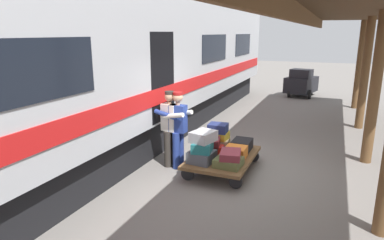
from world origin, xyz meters
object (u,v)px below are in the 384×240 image
Objects in this scene: suitcase_orange_carryall at (236,152)px; porter_in_overalls at (177,127)px; train_car at (108,70)px; suitcase_black_hardshell at (242,145)px; suitcase_navy_fabric at (218,128)px; suitcase_gray_aluminum at (203,136)px; suitcase_teal_softside at (203,146)px; suitcase_yellow_case at (219,135)px; suitcase_maroon_trunk at (211,143)px; suitcase_olive_duffel at (228,162)px; suitcase_burgundy_valise at (230,155)px; suitcase_slate_roller at (202,157)px; porter_by_door at (171,126)px; baggage_tug at (301,83)px; suitcase_red_plastic at (210,150)px; luggage_cart at (223,158)px; suitcase_cream_canvas at (218,142)px.

suitcase_orange_carryall is 0.26× the size of porter_in_overalls.
train_car is 46.21× the size of suitcase_orange_carryall.
suitcase_black_hardshell is 1.29× the size of suitcase_navy_fabric.
suitcase_teal_softside is at bearing 57.64° from suitcase_gray_aluminum.
suitcase_maroon_trunk is at bearing 86.54° from suitcase_yellow_case.
suitcase_teal_softside is (0.57, 0.50, 0.22)m from suitcase_orange_carryall.
suitcase_burgundy_valise is at bearing -143.91° from suitcase_olive_duffel.
suitcase_orange_carryall is 0.89× the size of suitcase_slate_roller.
suitcase_burgundy_valise is at bearing 178.03° from suitcase_gray_aluminum.
suitcase_teal_softside is 0.32× the size of porter_by_door.
suitcase_yellow_case is at bearing -143.76° from porter_by_door.
suitcase_yellow_case is 9.53m from baggage_tug.
train_car reaches higher than suitcase_orange_carryall.
suitcase_red_plastic is at bearing 176.12° from train_car.
suitcase_olive_duffel is (-0.29, 0.53, 0.13)m from luggage_cart.
suitcase_cream_canvas reaches higher than luggage_cart.
suitcase_slate_roller is at bearing 90.00° from suitcase_red_plastic.
suitcase_maroon_trunk is (-0.01, -0.54, 0.14)m from suitcase_slate_roller.
suitcase_cream_canvas is 1.05m from suitcase_teal_softside.
porter_in_overalls is (0.71, 0.19, 0.50)m from suitcase_red_plastic.
suitcase_gray_aluminum reaches higher than suitcase_maroon_trunk.
suitcase_teal_softside reaches higher than suitcase_orange_carryall.
suitcase_navy_fabric reaches higher than suitcase_burgundy_valise.
baggage_tug is at bearing -95.76° from suitcase_cream_canvas.
suitcase_yellow_case is 0.21× the size of baggage_tug.
luggage_cart is 3.47× the size of suitcase_red_plastic.
luggage_cart is 4.54× the size of suitcase_navy_fabric.
suitcase_black_hardshell is 0.28× the size of baggage_tug.
suitcase_cream_canvas is at bearing -59.82° from suitcase_burgundy_valise.
suitcase_yellow_case is (0.53, -0.49, 0.17)m from suitcase_orange_carryall.
suitcase_slate_roller is 0.99× the size of suitcase_gray_aluminum.
suitcase_olive_duffel is 0.95× the size of suitcase_black_hardshell.
suitcase_teal_softside is 0.32× the size of porter_in_overalls.
porter_in_overalls is 1.00× the size of porter_by_door.
suitcase_maroon_trunk is 0.26× the size of porter_in_overalls.
suitcase_navy_fabric is at bearing -137.69° from porter_in_overalls.
porter_by_door is (0.88, 0.64, 0.11)m from suitcase_navy_fabric.
suitcase_slate_roller is at bearing 42.74° from suitcase_orange_carryall.
train_car is 45.39× the size of suitcase_maroon_trunk.
suitcase_burgundy_valise is at bearing 120.18° from suitcase_cream_canvas.
suitcase_olive_duffel is 1.03× the size of suitcase_gray_aluminum.
porter_in_overalls reaches higher than suitcase_maroon_trunk.
train_car is 3.13m from suitcase_yellow_case.
suitcase_teal_softside reaches higher than suitcase_maroon_trunk.
baggage_tug reaches higher than suitcase_yellow_case.
baggage_tug is at bearing -91.93° from suitcase_burgundy_valise.
train_car is 3.02m from suitcase_navy_fabric.
suitcase_maroon_trunk is (0.56, 0.51, 0.14)m from suitcase_black_hardshell.
suitcase_teal_softside is at bearing 159.72° from porter_by_door.
suitcase_olive_duffel is 10.52m from baggage_tug.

